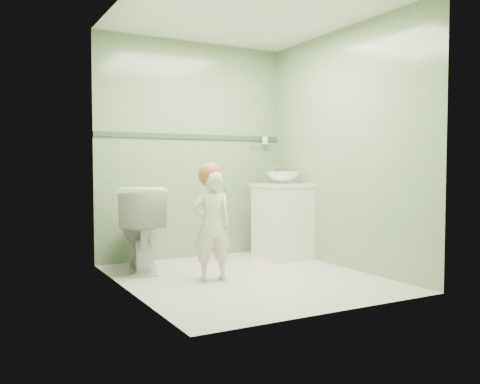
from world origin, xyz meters
TOP-DOWN VIEW (x-y plane):
  - ground at (0.00, 0.00)m, footprint 2.50×2.50m
  - room_shell at (0.00, 0.00)m, footprint 2.50×2.54m
  - trim_stripe at (0.00, 1.24)m, footprint 2.20×0.02m
  - vanity at (0.84, 0.70)m, footprint 0.52×0.50m
  - counter at (0.84, 0.70)m, footprint 0.54×0.52m
  - basin at (0.84, 0.70)m, footprint 0.37×0.37m
  - faucet at (0.84, 0.89)m, footprint 0.03×0.13m
  - cup_holder at (0.89, 1.18)m, footprint 0.26×0.07m
  - toilet at (-0.74, 0.80)m, footprint 0.67×0.91m
  - toddler at (-0.33, 0.07)m, footprint 0.39×0.29m
  - hair_cap at (-0.33, 0.09)m, footprint 0.22×0.22m
  - teal_toothbrush at (-0.28, -0.07)m, footprint 0.11×0.14m

SIDE VIEW (x-z plane):
  - ground at x=0.00m, z-range 0.00..0.00m
  - vanity at x=0.84m, z-range 0.00..0.80m
  - toilet at x=-0.74m, z-range 0.00..0.83m
  - toddler at x=-0.33m, z-range 0.00..0.98m
  - counter at x=0.84m, z-range 0.79..0.83m
  - teal_toothbrush at x=-0.28m, z-range 0.78..0.86m
  - basin at x=0.84m, z-range 0.83..0.96m
  - hair_cap at x=-0.33m, z-range 0.84..1.05m
  - faucet at x=0.84m, z-range 0.88..1.06m
  - room_shell at x=0.00m, z-range 0.00..2.40m
  - cup_holder at x=0.89m, z-range 1.22..1.43m
  - trim_stripe at x=0.00m, z-range 1.33..1.38m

